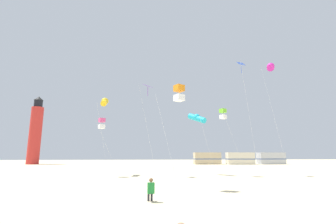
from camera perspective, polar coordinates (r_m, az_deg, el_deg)
The scene contains 13 objects.
kite_flyer_standing at distance 12.27m, azimuth -4.24°, elevation -18.31°, with size 0.36×0.53×1.16m.
kite_diamond_violet at distance 26.69m, azimuth -4.97°, elevation 5.53°, with size 2.10×1.66×10.24m.
kite_diamond_blue at distance 29.93m, azimuth 17.61°, elevation 10.04°, with size 1.69×1.69×13.39m.
kite_box_orange at distance 16.60m, azimuth 2.73°, elevation 4.63°, with size 2.10×2.10×7.19m.
kite_box_rainbow at distance 26.58m, azimuth -15.89°, elevation -2.70°, with size 2.50×2.50×6.26m.
kite_box_lime at distance 27.10m, azimuth 13.30°, elevation -0.45°, with size 2.86×2.51×7.43m.
kite_tube_gold at distance 29.10m, azimuth -15.23°, elevation 2.41°, with size 1.69×2.54×9.27m.
kite_tube_cyan at distance 28.39m, azimuth 7.09°, elevation -1.46°, with size 3.08×3.20×7.37m.
kite_tube_magenta at distance 27.54m, azimuth 23.83°, elevation 9.93°, with size 2.20×2.49×12.16m.
lighthouse_distant at distance 66.31m, azimuth -29.68°, elevation -4.23°, with size 2.80×2.80×16.80m.
rv_van_tan at distance 58.31m, azimuth 9.55°, elevation -11.13°, with size 6.46×2.39×2.80m.
rv_van_cream at distance 59.13m, azimuth 17.23°, elevation -10.80°, with size 6.52×2.56×2.80m.
rv_van_silver at distance 62.93m, azimuth 23.91°, elevation -10.33°, with size 6.51×2.54×2.80m.
Camera 1 is at (-1.23, -6.55, 2.32)m, focal length 24.92 mm.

